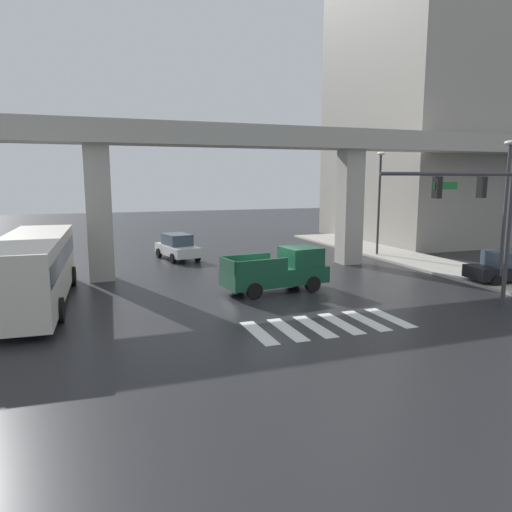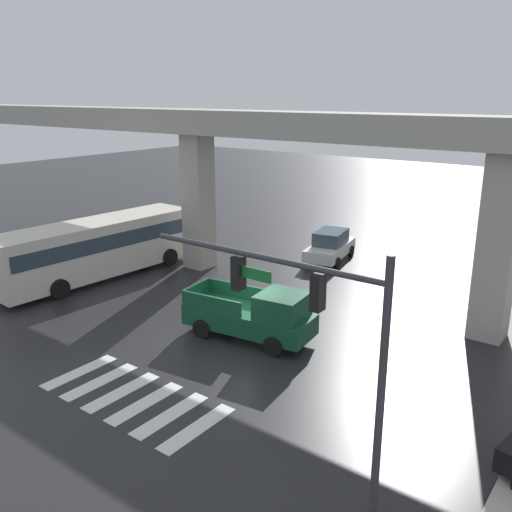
# 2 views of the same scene
# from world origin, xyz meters

# --- Properties ---
(ground_plane) EXTENTS (120.00, 120.00, 0.00)m
(ground_plane) POSITION_xyz_m (0.00, 0.00, 0.00)
(ground_plane) COLOR #232326
(crosswalk_stripes) EXTENTS (6.05, 2.80, 0.01)m
(crosswalk_stripes) POSITION_xyz_m (-0.00, -5.70, 0.01)
(crosswalk_stripes) COLOR silver
(crosswalk_stripes) RESTS_ON ground
(elevated_overpass) EXTENTS (59.34, 2.37, 8.42)m
(elevated_overpass) POSITION_xyz_m (0.00, 5.73, 7.29)
(elevated_overpass) COLOR #ADA89E
(elevated_overpass) RESTS_ON ground
(office_building) EXTENTS (14.53, 15.22, 30.19)m
(office_building) POSITION_xyz_m (21.50, 15.02, 15.10)
(office_building) COLOR gray
(office_building) RESTS_ON ground
(sidewalk_east) EXTENTS (4.00, 36.00, 0.15)m
(sidewalk_east) POSITION_xyz_m (12.23, 2.00, 0.07)
(sidewalk_east) COLOR #ADA89E
(sidewalk_east) RESTS_ON ground
(pickup_truck) EXTENTS (5.29, 2.54, 2.08)m
(pickup_truck) POSITION_xyz_m (0.49, 0.07, 0.99)
(pickup_truck) COLOR #14472D
(pickup_truck) RESTS_ON ground
(city_bus) EXTENTS (3.20, 10.92, 2.99)m
(city_bus) POSITION_xyz_m (-10.53, 1.14, 1.72)
(city_bus) COLOR beige
(city_bus) RESTS_ON ground
(sedan_black) EXTENTS (4.53, 2.47, 1.72)m
(sedan_black) POSITION_xyz_m (12.30, -2.50, 0.85)
(sedan_black) COLOR black
(sedan_black) RESTS_ON ground
(sedan_white) EXTENTS (2.56, 4.56, 1.72)m
(sedan_white) POSITION_xyz_m (-2.49, 11.09, 0.85)
(sedan_white) COLOR silver
(sedan_white) RESTS_ON ground
(traffic_signal_mast) EXTENTS (6.49, 0.32, 6.20)m
(traffic_signal_mast) POSITION_xyz_m (6.57, -5.91, 4.39)
(traffic_signal_mast) COLOR #38383D
(traffic_signal_mast) RESTS_ON ground
(street_lamp_near_corner) EXTENTS (0.44, 0.70, 7.24)m
(street_lamp_near_corner) POSITION_xyz_m (11.03, -3.12, 4.56)
(street_lamp_near_corner) COLOR #38383D
(street_lamp_near_corner) RESTS_ON ground
(street_lamp_mid_block) EXTENTS (0.44, 0.70, 7.24)m
(street_lamp_mid_block) POSITION_xyz_m (11.03, 7.55, 4.56)
(street_lamp_mid_block) COLOR #38383D
(street_lamp_mid_block) RESTS_ON ground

